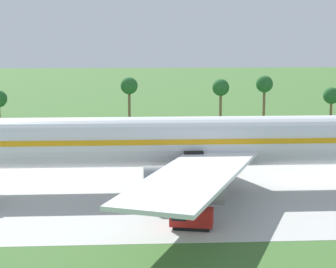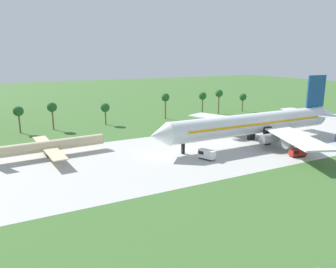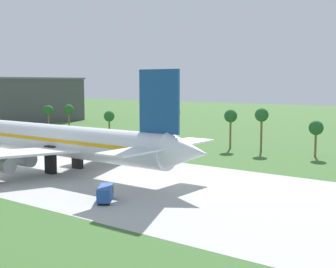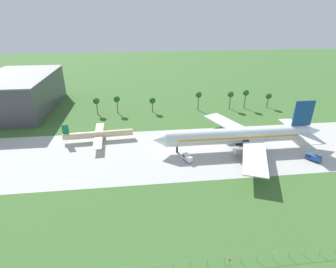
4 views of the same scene
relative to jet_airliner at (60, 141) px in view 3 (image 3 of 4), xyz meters
name	(u,v)px [view 3 (image 3 of 4)]	position (x,y,z in m)	size (l,w,h in m)	color
jet_airliner	(60,141)	(0.00, 0.00, 0.00)	(73.18, 59.63, 20.59)	white
fuel_truck	(106,193)	(25.59, -12.71, -4.94)	(5.06, 5.74, 2.40)	black
terminal_building	(8,100)	(-110.88, 63.18, 4.00)	(36.72, 61.20, 20.45)	#47474C
palm_tree_row	(159,115)	(-12.84, 49.61, 1.98)	(105.54, 3.60, 11.56)	brown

